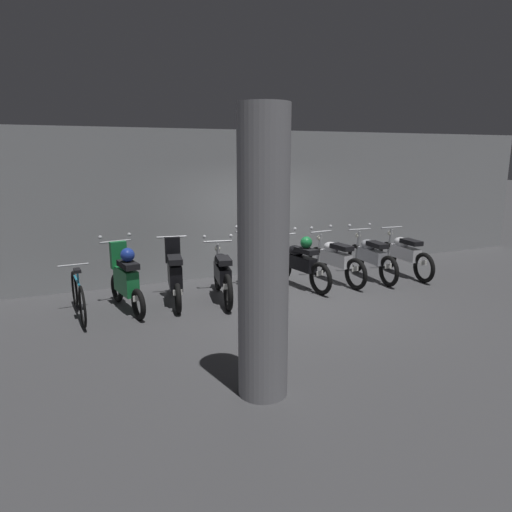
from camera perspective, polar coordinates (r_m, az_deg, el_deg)
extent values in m
plane|color=#424244|center=(8.83, 5.35, -5.39)|extent=(80.00, 80.00, 0.00)
cube|color=gray|center=(10.61, -0.68, 6.51)|extent=(16.00, 0.30, 3.20)
torus|color=black|center=(9.00, -16.67, -3.77)|extent=(0.18, 0.54, 0.53)
torus|color=black|center=(7.95, -14.20, -5.76)|extent=(0.18, 0.54, 0.53)
cube|color=#197238|center=(8.40, -15.62, -2.94)|extent=(0.35, 0.76, 0.44)
cube|color=#197238|center=(8.63, -16.49, 0.14)|extent=(0.30, 0.17, 0.48)
cube|color=black|center=(8.17, -15.40, -1.03)|extent=(0.33, 0.55, 0.10)
cylinder|color=#B7BABF|center=(8.72, -16.85, 1.72)|extent=(0.56, 0.13, 0.04)
sphere|color=#B7BABF|center=(8.63, -18.54, 2.18)|extent=(0.07, 0.07, 0.07)
sphere|color=#B7BABF|center=(8.78, -15.27, 2.55)|extent=(0.07, 0.07, 0.07)
cylinder|color=#B7BABF|center=(8.85, -16.75, -1.23)|extent=(0.08, 0.16, 0.85)
sphere|color=silver|center=(8.79, -16.88, 0.80)|extent=(0.12, 0.12, 0.12)
cube|color=white|center=(7.94, -14.30, -5.03)|extent=(0.16, 0.04, 0.10)
sphere|color=#1E389E|center=(8.14, -15.46, 0.13)|extent=(0.24, 0.24, 0.24)
torus|color=black|center=(9.23, -10.13, -3.04)|extent=(0.17, 0.54, 0.53)
torus|color=black|center=(8.13, -9.53, -5.15)|extent=(0.17, 0.54, 0.53)
cube|color=black|center=(8.60, -9.91, -2.30)|extent=(0.34, 0.76, 0.44)
cube|color=black|center=(8.85, -10.18, 0.76)|extent=(0.30, 0.16, 0.48)
cube|color=black|center=(8.37, -9.91, -0.45)|extent=(0.32, 0.55, 0.10)
cylinder|color=#B7BABF|center=(8.94, -10.30, 2.31)|extent=(0.56, 0.13, 0.04)
cylinder|color=#B7BABF|center=(9.08, -10.21, -0.56)|extent=(0.08, 0.15, 0.85)
sphere|color=silver|center=(9.02, -10.28, 1.42)|extent=(0.12, 0.12, 0.12)
cube|color=white|center=(8.12, -9.57, -4.43)|extent=(0.16, 0.04, 0.10)
torus|color=black|center=(9.40, -4.71, -2.22)|extent=(0.21, 0.66, 0.65)
torus|color=black|center=(8.16, -3.43, -4.48)|extent=(0.21, 0.66, 0.65)
cube|color=black|center=(8.73, -4.14, -2.07)|extent=(0.37, 0.86, 0.28)
ellipsoid|color=black|center=(8.82, -4.31, -0.44)|extent=(0.34, 0.48, 0.22)
cube|color=black|center=(8.49, -3.98, -0.54)|extent=(0.33, 0.56, 0.10)
cylinder|color=#B7BABF|center=(9.15, -4.70, 1.80)|extent=(0.56, 0.14, 0.04)
sphere|color=#B7BABF|center=(9.10, -6.33, 2.35)|extent=(0.07, 0.07, 0.07)
sphere|color=#B7BABF|center=(9.17, -3.10, 2.49)|extent=(0.07, 0.07, 0.07)
cylinder|color=#B7BABF|center=(9.27, -4.70, -0.39)|extent=(0.08, 0.17, 0.65)
sphere|color=silver|center=(9.23, -4.73, 0.95)|extent=(0.12, 0.12, 0.12)
cube|color=white|center=(8.16, -3.47, -3.75)|extent=(0.16, 0.04, 0.10)
torus|color=black|center=(9.75, -1.29, -2.00)|extent=(0.17, 0.54, 0.53)
torus|color=black|center=(8.82, 2.62, -3.57)|extent=(0.17, 0.54, 0.53)
cube|color=#9EA0A8|center=(9.21, 0.57, -1.13)|extent=(0.34, 0.76, 0.44)
cube|color=#9EA0A8|center=(9.41, -0.57, 1.65)|extent=(0.30, 0.16, 0.48)
cube|color=black|center=(9.01, 1.14, 0.65)|extent=(0.32, 0.55, 0.10)
cylinder|color=#B7BABF|center=(9.49, -1.02, 3.09)|extent=(0.56, 0.13, 0.04)
sphere|color=#B7BABF|center=(9.34, -2.38, 3.55)|extent=(0.07, 0.07, 0.07)
sphere|color=#B7BABF|center=(9.61, 0.30, 3.81)|extent=(0.07, 0.07, 0.07)
cylinder|color=#B7BABF|center=(9.62, -1.16, 0.36)|extent=(0.08, 0.15, 0.85)
sphere|color=silver|center=(9.55, -1.16, 2.24)|extent=(0.12, 0.12, 0.12)
cube|color=white|center=(8.81, 2.54, -2.91)|extent=(0.16, 0.04, 0.10)
torus|color=black|center=(10.12, 3.19, -1.14)|extent=(0.19, 0.66, 0.65)
torus|color=black|center=(9.12, 7.90, -2.75)|extent=(0.19, 0.66, 0.65)
cube|color=black|center=(9.57, 5.45, -0.80)|extent=(0.34, 0.86, 0.28)
ellipsoid|color=black|center=(9.64, 4.91, 0.65)|extent=(0.32, 0.47, 0.22)
cube|color=black|center=(9.37, 6.16, 0.65)|extent=(0.32, 0.55, 0.10)
cylinder|color=#B7BABF|center=(9.90, 3.59, 2.63)|extent=(0.56, 0.12, 0.04)
sphere|color=#B7BABF|center=(9.73, 2.35, 3.08)|extent=(0.07, 0.07, 0.07)
sphere|color=#B7BABF|center=(10.03, 4.80, 3.32)|extent=(0.07, 0.07, 0.07)
cylinder|color=#B7BABF|center=(10.01, 3.38, 0.59)|extent=(0.08, 0.17, 0.65)
sphere|color=silver|center=(9.96, 3.40, 1.82)|extent=(0.12, 0.12, 0.12)
cube|color=white|center=(9.12, 7.82, -2.11)|extent=(0.16, 0.04, 0.10)
sphere|color=#197238|center=(9.33, 6.18, 1.67)|extent=(0.24, 0.24, 0.24)
torus|color=black|center=(10.57, 7.53, -0.63)|extent=(0.15, 0.66, 0.65)
torus|color=black|center=(9.59, 12.12, -2.16)|extent=(0.15, 0.66, 0.65)
cube|color=silver|center=(10.03, 9.75, -0.31)|extent=(0.30, 0.85, 0.28)
ellipsoid|color=silver|center=(10.10, 9.25, 1.08)|extent=(0.30, 0.46, 0.22)
cube|color=black|center=(9.83, 10.47, 1.08)|extent=(0.29, 0.54, 0.10)
cylinder|color=#B7BABF|center=(10.36, 7.97, 2.97)|extent=(0.56, 0.09, 0.04)
sphere|color=#B7BABF|center=(10.19, 6.82, 3.42)|extent=(0.07, 0.07, 0.07)
sphere|color=#B7BABF|center=(10.50, 9.13, 3.61)|extent=(0.07, 0.07, 0.07)
cylinder|color=#B7BABF|center=(10.46, 7.74, 1.02)|extent=(0.07, 0.16, 0.65)
sphere|color=silver|center=(10.42, 7.78, 2.20)|extent=(0.12, 0.12, 0.12)
cube|color=white|center=(9.58, 12.05, -1.55)|extent=(0.16, 0.03, 0.10)
torus|color=black|center=(11.04, 12.12, -0.25)|extent=(0.14, 0.65, 0.65)
torus|color=black|center=(9.98, 15.95, -1.79)|extent=(0.14, 0.65, 0.65)
cube|color=#9EA0A8|center=(10.46, 13.99, 0.03)|extent=(0.28, 0.85, 0.28)
ellipsoid|color=#9EA0A8|center=(10.55, 13.59, 1.37)|extent=(0.29, 0.46, 0.22)
cube|color=black|center=(10.26, 14.62, 1.35)|extent=(0.28, 0.54, 0.10)
cylinder|color=#B7BABF|center=(10.83, 12.56, 3.20)|extent=(0.56, 0.08, 0.04)
sphere|color=#B7BABF|center=(10.68, 11.40, 3.67)|extent=(0.07, 0.07, 0.07)
sphere|color=#B7BABF|center=(10.95, 13.75, 3.77)|extent=(0.07, 0.07, 0.07)
cylinder|color=#B7BABF|center=(10.93, 12.33, 1.33)|extent=(0.07, 0.16, 0.65)
sphere|color=silver|center=(10.89, 12.39, 2.47)|extent=(0.12, 0.12, 0.12)
cube|color=white|center=(9.98, 15.90, -1.20)|extent=(0.16, 0.02, 0.10)
torus|color=black|center=(11.51, 15.79, 0.07)|extent=(0.13, 0.65, 0.65)
torus|color=black|center=(10.51, 19.88, -1.35)|extent=(0.13, 0.65, 0.65)
cube|color=silver|center=(10.97, 17.81, 0.36)|extent=(0.27, 0.84, 0.28)
ellipsoid|color=silver|center=(11.05, 17.39, 1.64)|extent=(0.29, 0.46, 0.22)
cube|color=black|center=(10.77, 18.49, 1.62)|extent=(0.27, 0.53, 0.10)
cylinder|color=#B7BABF|center=(11.31, 16.30, 3.38)|extent=(0.56, 0.07, 0.04)
cylinder|color=#B7BABF|center=(11.41, 16.04, 1.59)|extent=(0.07, 0.16, 0.65)
sphere|color=silver|center=(11.37, 16.10, 2.68)|extent=(0.12, 0.12, 0.12)
cube|color=white|center=(10.51, 19.83, -0.79)|extent=(0.16, 0.02, 0.10)
torus|color=black|center=(8.84, -21.33, -3.89)|extent=(0.08, 0.68, 0.68)
torus|color=black|center=(7.84, -20.49, -5.86)|extent=(0.08, 0.68, 0.68)
cylinder|color=teal|center=(8.26, -21.09, -2.82)|extent=(0.08, 0.68, 0.04)
cylinder|color=teal|center=(8.03, -20.98, -2.49)|extent=(0.03, 0.03, 0.22)
cube|color=black|center=(8.01, -21.05, -1.66)|extent=(0.11, 0.23, 0.05)
cylinder|color=#B7BABF|center=(8.61, -21.49, -1.03)|extent=(0.50, 0.06, 0.03)
cylinder|color=black|center=(8.34, -20.81, -5.92)|extent=(0.13, 0.11, 0.10)
cylinder|color=gray|center=(5.02, 0.90, -0.15)|extent=(0.56, 0.56, 3.20)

